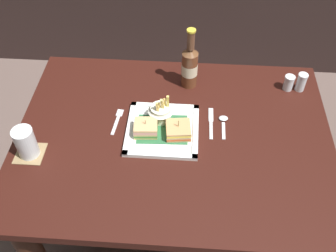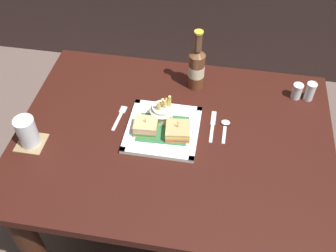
# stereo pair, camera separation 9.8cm
# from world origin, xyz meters

# --- Properties ---
(ground_plane) EXTENTS (6.00, 6.00, 0.00)m
(ground_plane) POSITION_xyz_m (0.00, 0.00, 0.00)
(ground_plane) COLOR brown
(dining_table) EXTENTS (1.17, 0.87, 0.72)m
(dining_table) POSITION_xyz_m (0.00, 0.00, 0.57)
(dining_table) COLOR black
(dining_table) RESTS_ON ground_plane
(square_plate) EXTENTS (0.27, 0.27, 0.02)m
(square_plate) POSITION_xyz_m (-0.04, 0.02, 0.73)
(square_plate) COLOR white
(square_plate) RESTS_ON dining_table
(sandwich_half_left) EXTENTS (0.09, 0.08, 0.07)m
(sandwich_half_left) POSITION_xyz_m (-0.10, -0.00, 0.75)
(sandwich_half_left) COLOR #D7B76B
(sandwich_half_left) RESTS_ON square_plate
(sandwich_half_right) EXTENTS (0.10, 0.09, 0.07)m
(sandwich_half_right) POSITION_xyz_m (0.02, -0.00, 0.75)
(sandwich_half_right) COLOR tan
(sandwich_half_right) RESTS_ON square_plate
(fries_cup) EXTENTS (0.10, 0.10, 0.11)m
(fries_cup) POSITION_xyz_m (-0.05, 0.07, 0.77)
(fries_cup) COLOR silver
(fries_cup) RESTS_ON square_plate
(beer_bottle) EXTENTS (0.07, 0.07, 0.27)m
(beer_bottle) POSITION_xyz_m (0.05, 0.29, 0.82)
(beer_bottle) COLOR brown
(beer_bottle) RESTS_ON dining_table
(drink_coaster) EXTENTS (0.10, 0.10, 0.00)m
(drink_coaster) POSITION_xyz_m (-0.50, -0.12, 0.72)
(drink_coaster) COLOR #937850
(drink_coaster) RESTS_ON dining_table
(water_glass) EXTENTS (0.07, 0.07, 0.12)m
(water_glass) POSITION_xyz_m (-0.50, -0.12, 0.78)
(water_glass) COLOR silver
(water_glass) RESTS_ON dining_table
(fork) EXTENTS (0.03, 0.13, 0.00)m
(fork) POSITION_xyz_m (-0.22, 0.06, 0.72)
(fork) COLOR silver
(fork) RESTS_ON dining_table
(knife) EXTENTS (0.02, 0.16, 0.00)m
(knife) POSITION_xyz_m (0.14, 0.08, 0.72)
(knife) COLOR silver
(knife) RESTS_ON dining_table
(spoon) EXTENTS (0.03, 0.12, 0.01)m
(spoon) POSITION_xyz_m (0.18, 0.08, 0.73)
(spoon) COLOR silver
(spoon) RESTS_ON dining_table
(salt_shaker) EXTENTS (0.04, 0.04, 0.07)m
(salt_shaker) POSITION_xyz_m (0.45, 0.29, 0.75)
(salt_shaker) COLOR silver
(salt_shaker) RESTS_ON dining_table
(pepper_shaker) EXTENTS (0.04, 0.04, 0.08)m
(pepper_shaker) POSITION_xyz_m (0.50, 0.29, 0.76)
(pepper_shaker) COLOR silver
(pepper_shaker) RESTS_ON dining_table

